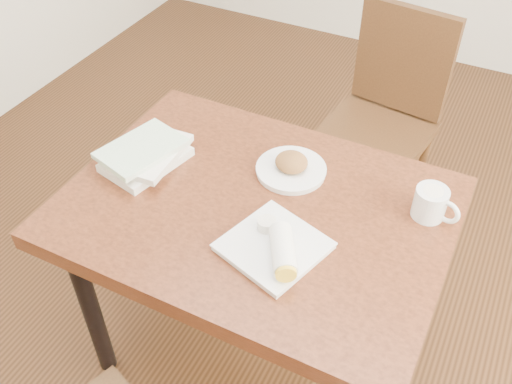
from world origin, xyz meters
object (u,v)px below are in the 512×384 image
at_px(plate_scone, 291,167).
at_px(chair_far, 386,109).
at_px(coffee_mug, 432,203).
at_px(plate_burrito, 276,247).
at_px(book_stack, 146,155).
at_px(table, 256,225).

bearing_deg(plate_scone, chair_far, 82.67).
height_order(coffee_mug, plate_burrito, coffee_mug).
relative_size(chair_far, book_stack, 3.24).
bearing_deg(plate_burrito, table, 132.82).
distance_m(table, chair_far, 0.96).
bearing_deg(plate_burrito, book_stack, 163.12).
distance_m(plate_scone, plate_burrito, 0.34).
xyz_separation_m(table, coffee_mug, (0.46, 0.18, 0.14)).
bearing_deg(chair_far, plate_burrito, -89.84).
height_order(plate_scone, book_stack, plate_scone).
distance_m(plate_scone, book_stack, 0.45).
bearing_deg(plate_scone, coffee_mug, 0.49).
bearing_deg(book_stack, plate_scone, 20.97).
bearing_deg(book_stack, table, -2.26).
xyz_separation_m(plate_scone, book_stack, (-0.42, -0.16, 0.01)).
bearing_deg(coffee_mug, plate_burrito, -135.13).
relative_size(plate_scone, plate_burrito, 0.72).
bearing_deg(table, plate_scone, 79.83).
height_order(chair_far, book_stack, chair_far).
bearing_deg(coffee_mug, chair_far, 113.42).
height_order(table, coffee_mug, coffee_mug).
bearing_deg(plate_scone, table, -100.17).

